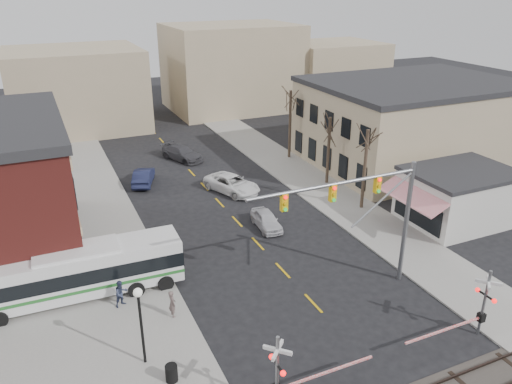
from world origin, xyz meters
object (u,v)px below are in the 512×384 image
car_a (266,220)px  car_b (143,177)px  transit_bus (79,271)px  car_c (232,184)px  traffic_signal_mast (369,205)px  street_lamp (140,311)px  rr_crossing_west (286,372)px  car_d (182,153)px  rr_crossing_east (478,306)px  pedestrian_near (172,304)px  trash_bin (172,373)px  pedestrian_far (121,293)px

car_a → car_b: 14.52m
transit_bus → car_c: size_ratio=2.18×
traffic_signal_mast → street_lamp: size_ratio=2.48×
rr_crossing_west → car_d: bearing=81.1°
street_lamp → car_a: size_ratio=1.12×
traffic_signal_mast → rr_crossing_east: size_ratio=1.93×
rr_crossing_west → pedestrian_near: size_ratio=3.39×
trash_bin → pedestrian_far: 7.12m
transit_bus → street_lamp: street_lamp is taller
trash_bin → car_d: car_d is taller
car_d → pedestrian_far: size_ratio=3.13×
rr_crossing_east → street_lamp: street_lamp is taller
car_b → car_c: (6.89, -5.20, 0.03)m
rr_crossing_west → car_d: rr_crossing_west is taller
car_a → pedestrian_far: (-12.11, -5.76, 0.29)m
transit_bus → rr_crossing_west: bearing=-59.9°
street_lamp → trash_bin: bearing=-63.4°
rr_crossing_west → car_a: rr_crossing_west is taller
pedestrian_far → traffic_signal_mast: bearing=-39.9°
transit_bus → pedestrian_near: bearing=-43.9°
car_d → pedestrian_near: pedestrian_near is taller
car_c → pedestrian_far: size_ratio=3.37×
rr_crossing_west → car_a: bearing=67.3°
transit_bus → rr_crossing_east: bearing=-33.7°
traffic_signal_mast → car_d: (-3.18, 28.14, -5.03)m
street_lamp → car_b: (5.27, 23.92, -2.49)m
rr_crossing_east → transit_bus: bearing=146.3°
rr_crossing_west → pedestrian_near: bearing=109.0°
street_lamp → rr_crossing_west: bearing=-45.6°
rr_crossing_west → pedestrian_far: (-5.32, 10.52, -1.02)m
car_b → car_c: size_ratio=0.81×
rr_crossing_east → pedestrian_far: (-16.77, 10.43, -1.02)m
transit_bus → car_d: size_ratio=2.34×
street_lamp → trash_bin: size_ratio=5.07×
transit_bus → car_d: bearing=59.7°
trash_bin → car_a: car_a is taller
rr_crossing_east → car_b: rr_crossing_east is taller
rr_crossing_west → traffic_signal_mast: bearing=36.0°
car_d → traffic_signal_mast: bearing=-108.2°
pedestrian_near → trash_bin: bearing=158.1°
car_a → trash_bin: bearing=-126.6°
car_a → street_lamp: bearing=-133.1°
traffic_signal_mast → car_c: traffic_signal_mast is taller
car_b → car_d: (5.27, 5.20, 0.01)m
transit_bus → car_b: bearing=65.9°
traffic_signal_mast → car_c: (-1.56, 17.74, -5.01)m
transit_bus → pedestrian_far: 3.00m
car_d → pedestrian_near: bearing=-132.2°
car_b → pedestrian_near: (-2.99, -20.85, 0.20)m
car_a → pedestrian_near: bearing=-136.3°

